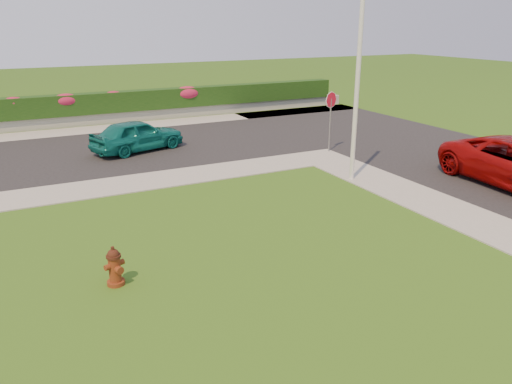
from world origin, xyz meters
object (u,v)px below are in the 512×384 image
fire_hydrant (115,267)px  sedan_teal (137,135)px  utility_pole (357,92)px  stop_sign (331,107)px

fire_hydrant → sedan_teal: bearing=53.1°
sedan_teal → utility_pole: 9.80m
fire_hydrant → sedan_teal: size_ratio=0.22×
sedan_teal → utility_pole: size_ratio=0.64×
fire_hydrant → sedan_teal: 11.81m
fire_hydrant → sedan_teal: (3.33, 11.33, 0.30)m
stop_sign → sedan_teal: bearing=157.8°
utility_pole → stop_sign: size_ratio=2.40×
sedan_teal → utility_pole: utility_pole is taller
sedan_teal → stop_sign: size_ratio=1.55×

